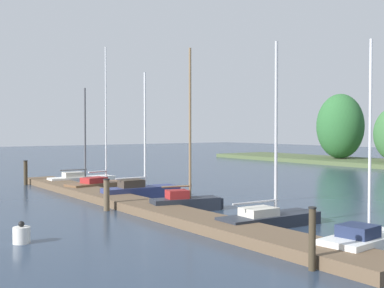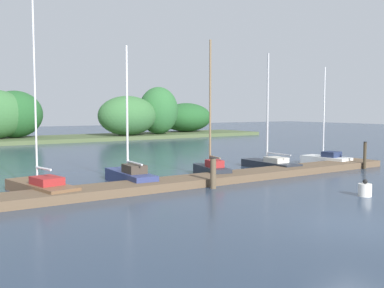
% 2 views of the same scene
% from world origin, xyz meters
% --- Properties ---
extents(dock_pier, '(25.52, 1.80, 0.35)m').
position_xyz_m(dock_pier, '(0.00, 8.58, 0.17)').
color(dock_pier, brown).
rests_on(dock_pier, ground).
extents(sailboat_0, '(1.18, 4.29, 6.02)m').
position_xyz_m(sailboat_0, '(-10.10, 10.46, 0.36)').
color(sailboat_0, white).
rests_on(sailboat_0, ground).
extents(sailboat_1, '(1.98, 4.54, 8.08)m').
position_xyz_m(sailboat_1, '(-6.53, 10.20, 0.34)').
color(sailboat_1, brown).
rests_on(sailboat_1, ground).
extents(sailboat_2, '(1.25, 4.13, 6.29)m').
position_xyz_m(sailboat_2, '(-2.45, 10.38, 0.40)').
color(sailboat_2, navy).
rests_on(sailboat_2, ground).
extents(sailboat_3, '(1.57, 3.20, 6.88)m').
position_xyz_m(sailboat_3, '(1.96, 10.07, 0.45)').
color(sailboat_3, '#232833').
rests_on(sailboat_3, ground).
extents(sailboat_4, '(1.35, 4.26, 6.57)m').
position_xyz_m(sailboat_4, '(6.48, 10.60, 0.35)').
color(sailboat_4, '#232833').
rests_on(sailboat_4, ground).
extents(sailboat_5, '(1.49, 3.24, 5.97)m').
position_xyz_m(sailboat_5, '(10.71, 10.11, 0.35)').
color(sailboat_5, white).
rests_on(sailboat_5, ground).
extents(mooring_piling_0, '(0.27, 0.27, 1.52)m').
position_xyz_m(mooring_piling_0, '(-11.68, 7.41, 0.77)').
color(mooring_piling_0, '#3D3323').
rests_on(mooring_piling_0, ground).
extents(mooring_piling_1, '(0.29, 0.29, 1.36)m').
position_xyz_m(mooring_piling_1, '(0.02, 7.28, 0.68)').
color(mooring_piling_1, brown).
rests_on(mooring_piling_1, ground).
extents(mooring_piling_2, '(0.20, 0.20, 1.57)m').
position_xyz_m(mooring_piling_2, '(11.00, 7.52, 0.79)').
color(mooring_piling_2, '#3D3323').
rests_on(mooring_piling_2, ground).
extents(channel_buoy_0, '(0.51, 0.51, 0.68)m').
position_xyz_m(channel_buoy_0, '(3.96, 2.58, 0.26)').
color(channel_buoy_0, white).
rests_on(channel_buoy_0, ground).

